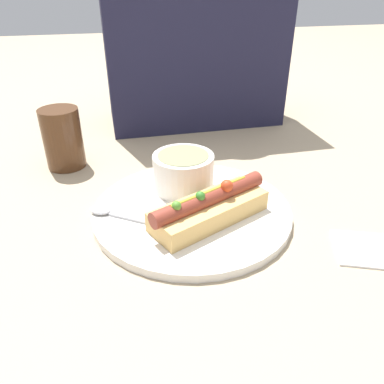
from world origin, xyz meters
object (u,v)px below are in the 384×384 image
(hot_dog, at_px, (209,207))
(drinking_glass, at_px, (63,138))
(soup_bowl, at_px, (185,170))
(seated_diner, at_px, (194,24))
(spoon, at_px, (121,215))

(hot_dog, height_order, drinking_glass, drinking_glass)
(soup_bowl, distance_m, drinking_glass, 0.25)
(soup_bowl, height_order, seated_diner, seated_diner)
(soup_bowl, height_order, drinking_glass, drinking_glass)
(hot_dog, bearing_deg, seated_diner, 54.97)
(drinking_glass, distance_m, seated_diner, 0.38)
(spoon, height_order, drinking_glass, drinking_glass)
(spoon, bearing_deg, hot_dog, -161.40)
(hot_dog, relative_size, spoon, 1.21)
(soup_bowl, xyz_separation_m, spoon, (-0.11, -0.06, -0.03))
(soup_bowl, bearing_deg, hot_dog, -82.14)
(hot_dog, distance_m, seated_diner, 0.49)
(soup_bowl, relative_size, drinking_glass, 0.88)
(seated_diner, bearing_deg, spoon, -116.51)
(hot_dog, height_order, soup_bowl, soup_bowl)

